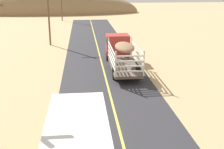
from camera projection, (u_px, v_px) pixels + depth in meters
livestock_truck at (120, 49)px, 30.31m from camera, size 2.53×9.70×3.02m
power_pole_mid at (48, 12)px, 39.71m from camera, size 2.20×0.24×8.52m
power_pole_far at (61, 0)px, 65.97m from camera, size 2.20×0.24×8.87m
distant_hill at (43, 13)px, 84.60m from camera, size 55.62×18.02×13.32m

